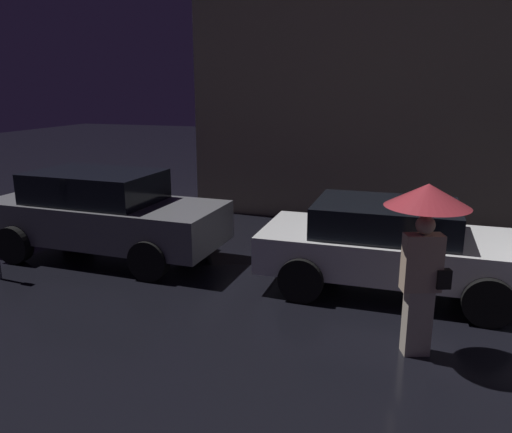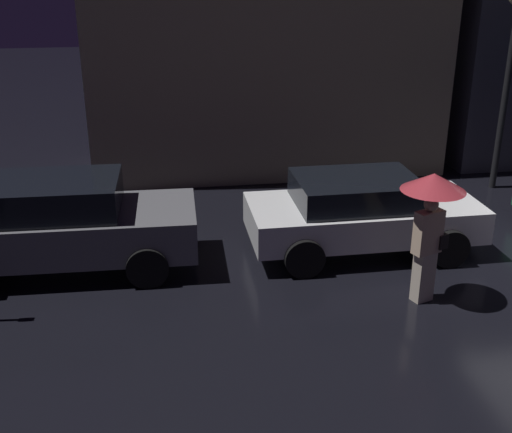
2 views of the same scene
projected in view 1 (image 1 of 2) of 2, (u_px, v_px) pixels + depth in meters
name	position (u px, v px, depth m)	size (l,w,h in m)	color
building_facade_left	(378.00, 36.00, 11.70)	(8.13, 3.00, 8.35)	gray
parked_car_grey	(104.00, 213.00, 9.02)	(4.34, 1.91, 1.56)	slate
parked_car_white	(392.00, 244.00, 7.51)	(4.00, 1.94, 1.35)	silver
pedestrian_with_umbrella	(425.00, 227.00, 5.46)	(0.92, 0.92, 2.02)	beige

